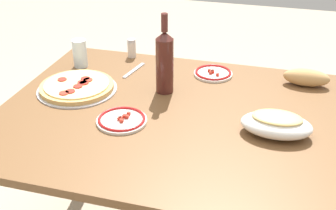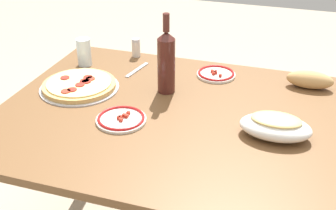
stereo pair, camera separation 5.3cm
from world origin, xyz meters
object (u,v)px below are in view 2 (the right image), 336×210
at_px(pepperoni_pizza, 79,85).
at_px(side_plate_far, 216,74).
at_px(side_plate_near, 121,119).
at_px(water_glass, 84,52).
at_px(wine_bottle, 166,61).
at_px(spice_shaker, 136,48).
at_px(bread_loaf, 310,80).
at_px(dining_table, 168,137).
at_px(baked_pasta_dish, 276,126).

height_order(pepperoni_pizza, side_plate_far, pepperoni_pizza).
distance_m(pepperoni_pizza, side_plate_far, 0.58).
bearing_deg(side_plate_near, pepperoni_pizza, -35.08).
height_order(water_glass, side_plate_far, water_glass).
bearing_deg(wine_bottle, spice_shaker, -50.56).
bearing_deg(bread_loaf, water_glass, 4.23).
bearing_deg(spice_shaker, dining_table, 123.59).
bearing_deg(bread_loaf, dining_table, 37.03).
relative_size(baked_pasta_dish, spice_shaker, 2.76).
bearing_deg(spice_shaker, pepperoni_pizza, 76.05).
relative_size(pepperoni_pizza, bread_loaf, 1.72).
distance_m(baked_pasta_dish, side_plate_far, 0.50).
bearing_deg(pepperoni_pizza, water_glass, -68.31).
bearing_deg(spice_shaker, side_plate_near, 106.22).
bearing_deg(water_glass, wine_bottle, 162.59).
bearing_deg(spice_shaker, baked_pasta_dish, 144.04).
height_order(dining_table, pepperoni_pizza, pepperoni_pizza).
distance_m(side_plate_near, bread_loaf, 0.79).
bearing_deg(wine_bottle, bread_loaf, -159.13).
xyz_separation_m(dining_table, pepperoni_pizza, (0.40, -0.07, 0.13)).
distance_m(baked_pasta_dish, spice_shaker, 0.86).
distance_m(dining_table, side_plate_far, 0.40).
distance_m(dining_table, baked_pasta_dish, 0.42).
xyz_separation_m(side_plate_far, spice_shaker, (0.41, -0.10, 0.03)).
bearing_deg(water_glass, spice_shaker, -138.13).
relative_size(dining_table, side_plate_far, 7.53).
height_order(baked_pasta_dish, water_glass, water_glass).
relative_size(side_plate_near, bread_loaf, 0.97).
height_order(side_plate_near, bread_loaf, bread_loaf).
bearing_deg(spice_shaker, bread_loaf, 173.30).
xyz_separation_m(baked_pasta_dish, spice_shaker, (0.70, -0.51, 0.00)).
xyz_separation_m(wine_bottle, side_plate_far, (-0.16, -0.20, -0.12)).
distance_m(baked_pasta_dish, water_glass, 0.95).
distance_m(pepperoni_pizza, side_plate_near, 0.32).
distance_m(side_plate_near, spice_shaker, 0.60).
height_order(dining_table, side_plate_far, side_plate_far).
bearing_deg(spice_shaker, side_plate_far, 166.57).
bearing_deg(spice_shaker, wine_bottle, 129.44).
relative_size(dining_table, water_glass, 10.09).
xyz_separation_m(dining_table, side_plate_near, (0.14, 0.11, 0.12)).
height_order(side_plate_far, spice_shaker, spice_shaker).
bearing_deg(dining_table, side_plate_near, 38.62).
xyz_separation_m(pepperoni_pizza, water_glass, (0.09, -0.22, 0.05)).
bearing_deg(baked_pasta_dish, pepperoni_pizza, -8.46).
xyz_separation_m(dining_table, water_glass, (0.49, -0.30, 0.17)).
xyz_separation_m(pepperoni_pizza, wine_bottle, (-0.34, -0.09, 0.12)).
height_order(wine_bottle, side_plate_far, wine_bottle).
bearing_deg(dining_table, side_plate_far, -105.57).
xyz_separation_m(pepperoni_pizza, baked_pasta_dish, (-0.79, 0.12, 0.03)).
height_order(dining_table, water_glass, water_glass).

